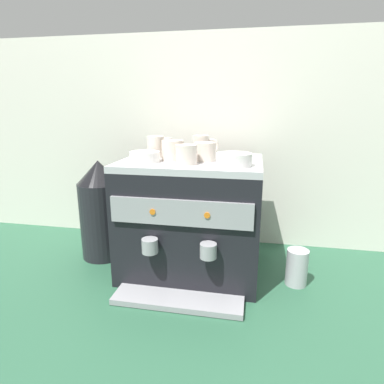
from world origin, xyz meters
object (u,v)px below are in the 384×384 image
(ceramic_bowl_1, at_px, (145,157))
(coffee_grinder, at_px, (101,210))
(ceramic_cup_4, at_px, (204,151))
(ceramic_cup_2, at_px, (164,145))
(ceramic_cup_5, at_px, (173,150))
(espresso_machine, at_px, (192,217))
(milk_pitcher, at_px, (297,267))
(ceramic_cup_0, at_px, (202,146))
(ceramic_cup_3, at_px, (157,147))
(ceramic_cup_1, at_px, (186,154))
(ceramic_bowl_0, at_px, (234,160))

(ceramic_bowl_1, relative_size, coffee_grinder, 0.26)
(ceramic_cup_4, relative_size, coffee_grinder, 0.27)
(ceramic_cup_2, relative_size, ceramic_cup_5, 0.85)
(espresso_machine, bearing_deg, ceramic_cup_4, -13.98)
(espresso_machine, distance_m, coffee_grinder, 0.42)
(espresso_machine, height_order, milk_pitcher, espresso_machine)
(ceramic_cup_4, bearing_deg, espresso_machine, 166.02)
(espresso_machine, height_order, coffee_grinder, espresso_machine)
(ceramic_cup_0, distance_m, ceramic_bowl_1, 0.25)
(ceramic_cup_2, bearing_deg, ceramic_cup_4, -39.63)
(ceramic_bowl_1, bearing_deg, ceramic_cup_5, 28.82)
(coffee_grinder, height_order, milk_pitcher, coffee_grinder)
(ceramic_cup_0, height_order, coffee_grinder, ceramic_cup_0)
(espresso_machine, distance_m, ceramic_cup_3, 0.31)
(ceramic_cup_3, height_order, coffee_grinder, ceramic_cup_3)
(ceramic_cup_1, distance_m, ceramic_cup_3, 0.19)
(milk_pitcher, bearing_deg, ceramic_bowl_1, -176.71)
(ceramic_cup_1, relative_size, ceramic_bowl_0, 0.79)
(ceramic_cup_4, bearing_deg, coffee_grinder, 172.81)
(ceramic_bowl_0, distance_m, coffee_grinder, 0.65)
(ceramic_bowl_0, height_order, ceramic_bowl_1, ceramic_bowl_0)
(ceramic_cup_5, relative_size, ceramic_bowl_1, 0.96)
(ceramic_cup_0, relative_size, ceramic_cup_5, 0.97)
(ceramic_cup_2, height_order, ceramic_cup_5, ceramic_cup_5)
(ceramic_cup_2, height_order, ceramic_bowl_0, ceramic_cup_2)
(ceramic_bowl_1, bearing_deg, ceramic_cup_1, -6.14)
(ceramic_cup_5, distance_m, ceramic_bowl_1, 0.11)
(espresso_machine, distance_m, ceramic_cup_2, 0.34)
(ceramic_cup_1, relative_size, ceramic_cup_2, 1.07)
(espresso_machine, xyz_separation_m, ceramic_cup_3, (-0.15, 0.03, 0.27))
(ceramic_cup_3, xyz_separation_m, coffee_grinder, (-0.27, 0.01, -0.28))
(ceramic_cup_0, distance_m, ceramic_cup_4, 0.10)
(ceramic_cup_1, xyz_separation_m, ceramic_bowl_1, (-0.16, 0.02, -0.02))
(ceramic_cup_0, xyz_separation_m, milk_pitcher, (0.39, -0.13, -0.43))
(ceramic_cup_5, bearing_deg, ceramic_bowl_1, -151.18)
(espresso_machine, xyz_separation_m, ceramic_cup_5, (-0.07, -0.03, 0.27))
(ceramic_bowl_0, bearing_deg, milk_pitcher, 12.40)
(ceramic_cup_3, xyz_separation_m, milk_pitcher, (0.56, -0.08, -0.43))
(espresso_machine, bearing_deg, ceramic_cup_5, -158.57)
(ceramic_bowl_0, bearing_deg, ceramic_bowl_1, 176.30)
(ceramic_bowl_0, height_order, milk_pitcher, ceramic_bowl_0)
(ceramic_cup_1, relative_size, ceramic_cup_4, 0.82)
(espresso_machine, relative_size, ceramic_bowl_0, 4.30)
(ceramic_cup_0, relative_size, ceramic_cup_3, 0.93)
(ceramic_cup_0, xyz_separation_m, coffee_grinder, (-0.44, -0.04, -0.28))
(ceramic_cup_2, relative_size, ceramic_cup_4, 0.76)
(ceramic_cup_3, distance_m, ceramic_bowl_0, 0.34)
(espresso_machine, bearing_deg, milk_pitcher, -6.22)
(ceramic_bowl_0, height_order, coffee_grinder, ceramic_bowl_0)
(ceramic_cup_2, bearing_deg, espresso_machine, -45.44)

